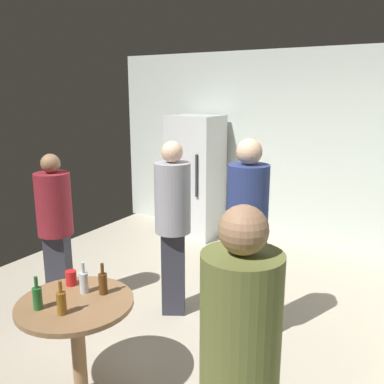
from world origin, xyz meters
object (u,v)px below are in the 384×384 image
object	(u,v)px
person_in_navy_shirt	(247,228)
person_in_olive_shirt	(239,366)
beer_bottle_amber	(61,302)
refrigerator	(196,177)
plastic_cup_red	(71,278)
person_in_maroon_shirt	(55,220)
person_in_gray_shirt	(173,216)
beer_bottle_brown	(103,283)
beer_bottle_clear	(84,282)
foreground_table	(76,315)
beer_bottle_green	(37,297)

from	to	relation	value
person_in_navy_shirt	person_in_olive_shirt	xyz separation A→B (m)	(0.66, -1.61, -0.04)
beer_bottle_amber	person_in_navy_shirt	distance (m)	1.55
refrigerator	beer_bottle_amber	world-z (taller)	refrigerator
plastic_cup_red	person_in_maroon_shirt	xyz separation A→B (m)	(-0.90, 0.67, 0.12)
plastic_cup_red	person_in_gray_shirt	bearing A→B (deg)	82.19
beer_bottle_brown	beer_bottle_clear	size ratio (longest dim) A/B	1.00
foreground_table	beer_bottle_clear	world-z (taller)	beer_bottle_clear
beer_bottle_brown	person_in_olive_shirt	distance (m)	1.46
beer_bottle_amber	person_in_navy_shirt	bearing A→B (deg)	63.11
foreground_table	refrigerator	bearing A→B (deg)	106.64
foreground_table	person_in_navy_shirt	xyz separation A→B (m)	(0.75, 1.21, 0.42)
plastic_cup_red	person_in_maroon_shirt	size ratio (longest dim) A/B	0.07
beer_bottle_amber	beer_bottle_green	distance (m)	0.19
person_in_maroon_shirt	person_in_navy_shirt	bearing A→B (deg)	78.46
foreground_table	person_in_gray_shirt	size ratio (longest dim) A/B	0.47
beer_bottle_brown	plastic_cup_red	xyz separation A→B (m)	(-0.30, -0.02, -0.03)
beer_bottle_green	beer_bottle_clear	xyz separation A→B (m)	(0.10, 0.32, 0.00)
foreground_table	person_in_maroon_shirt	size ratio (longest dim) A/B	0.51
refrigerator	person_in_navy_shirt	bearing A→B (deg)	-51.61
plastic_cup_red	person_in_gray_shirt	distance (m)	1.18
beer_bottle_amber	beer_bottle_brown	distance (m)	0.35
beer_bottle_amber	beer_bottle_clear	world-z (taller)	same
foreground_table	person_in_navy_shirt	bearing A→B (deg)	58.22
person_in_olive_shirt	refrigerator	bearing A→B (deg)	-23.28
foreground_table	person_in_gray_shirt	world-z (taller)	person_in_gray_shirt
beer_bottle_amber	person_in_gray_shirt	bearing A→B (deg)	94.06
person_in_olive_shirt	foreground_table	bearing A→B (deg)	18.26
refrigerator	beer_bottle_amber	bearing A→B (deg)	-73.30
beer_bottle_brown	foreground_table	bearing A→B (deg)	-115.73
person_in_olive_shirt	person_in_navy_shirt	bearing A→B (deg)	-33.37
refrigerator	person_in_olive_shirt	xyz separation A→B (m)	(2.44, -3.86, 0.10)
refrigerator	beer_bottle_green	bearing A→B (deg)	-76.18
foreground_table	beer_bottle_green	xyz separation A→B (m)	(-0.13, -0.20, 0.19)
beer_bottle_green	person_in_olive_shirt	size ratio (longest dim) A/B	0.13
person_in_olive_shirt	person_in_maroon_shirt	size ratio (longest dim) A/B	1.09
person_in_navy_shirt	person_in_olive_shirt	bearing A→B (deg)	63.17
plastic_cup_red	refrigerator	bearing A→B (deg)	104.06
beer_bottle_brown	person_in_navy_shirt	distance (m)	1.24
refrigerator	beer_bottle_green	size ratio (longest dim) A/B	7.83
person_in_olive_shirt	person_in_gray_shirt	xyz separation A→B (m)	(-1.46, 1.72, -0.01)
refrigerator	plastic_cup_red	size ratio (longest dim) A/B	16.36
beer_bottle_amber	person_in_navy_shirt	xyz separation A→B (m)	(0.69, 1.37, 0.23)
beer_bottle_green	person_in_gray_shirt	bearing A→B (deg)	86.89
refrigerator	foreground_table	distance (m)	3.61
person_in_olive_shirt	beer_bottle_amber	bearing A→B (deg)	24.18
refrigerator	beer_bottle_brown	bearing A→B (deg)	-71.08
foreground_table	beer_bottle_clear	bearing A→B (deg)	106.46
refrigerator	person_in_navy_shirt	distance (m)	2.87
refrigerator	foreground_table	xyz separation A→B (m)	(1.03, -3.45, -0.27)
refrigerator	person_in_maroon_shirt	size ratio (longest dim) A/B	1.15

